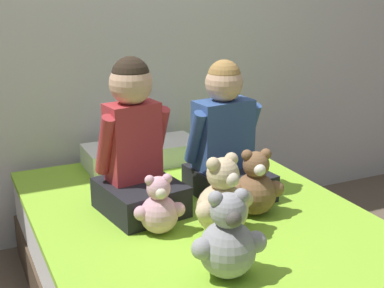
{
  "coord_description": "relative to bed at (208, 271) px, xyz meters",
  "views": [
    {
      "loc": [
        -0.89,
        -1.73,
        1.38
      ],
      "look_at": [
        0.0,
        0.16,
        0.72
      ],
      "focal_mm": 50.0,
      "sensor_mm": 36.0,
      "label": 1
    }
  ],
  "objects": [
    {
      "name": "wall_behind_bed",
      "position": [
        0.0,
        1.01,
        1.03
      ],
      "size": [
        8.0,
        0.06,
        2.5
      ],
      "color": "silver",
      "rests_on": "ground_plane"
    },
    {
      "name": "bed",
      "position": [
        0.0,
        0.0,
        0.0
      ],
      "size": [
        1.3,
        1.85,
        0.44
      ],
      "color": "#473828",
      "rests_on": "ground_plane"
    },
    {
      "name": "child_on_left",
      "position": [
        -0.22,
        0.24,
        0.5
      ],
      "size": [
        0.34,
        0.38,
        0.64
      ],
      "rotation": [
        0.0,
        0.0,
        0.16
      ],
      "color": "black",
      "rests_on": "bed"
    },
    {
      "name": "child_on_right",
      "position": [
        0.2,
        0.24,
        0.47
      ],
      "size": [
        0.35,
        0.38,
        0.6
      ],
      "rotation": [
        0.0,
        0.0,
        0.1
      ],
      "color": "black",
      "rests_on": "bed"
    },
    {
      "name": "teddy_bear_held_by_left_child",
      "position": [
        -0.21,
        -0.0,
        0.32
      ],
      "size": [
        0.19,
        0.15,
        0.23
      ],
      "rotation": [
        0.0,
        0.0,
        -0.17
      ],
      "color": "#DBA3B2",
      "rests_on": "bed"
    },
    {
      "name": "teddy_bear_held_by_right_child",
      "position": [
        0.21,
        -0.01,
        0.34
      ],
      "size": [
        0.23,
        0.18,
        0.28
      ],
      "rotation": [
        0.0,
        0.0,
        -0.25
      ],
      "color": "brown",
      "rests_on": "bed"
    },
    {
      "name": "teddy_bear_between_children",
      "position": [
        -0.0,
        -0.11,
        0.36
      ],
      "size": [
        0.26,
        0.2,
        0.31
      ],
      "rotation": [
        0.0,
        0.0,
        0.23
      ],
      "color": "#D1B78E",
      "rests_on": "bed"
    },
    {
      "name": "teddy_bear_at_foot_of_bed",
      "position": [
        -0.13,
        -0.38,
        0.35
      ],
      "size": [
        0.25,
        0.19,
        0.3
      ],
      "rotation": [
        0.0,
        0.0,
        -0.18
      ],
      "color": "#939399",
      "rests_on": "bed"
    },
    {
      "name": "pillow_at_headboard",
      "position": [
        0.0,
        0.76,
        0.28
      ],
      "size": [
        0.59,
        0.26,
        0.11
      ],
      "color": "white",
      "rests_on": "bed"
    }
  ]
}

